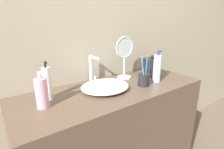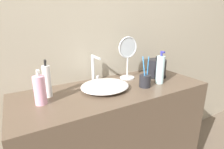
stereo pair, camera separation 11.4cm
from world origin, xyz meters
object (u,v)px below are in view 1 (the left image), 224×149
faucet (92,68)px  vanity_mirror (124,55)px  shampoo_bottle (47,83)px  toothbrush_cup (144,79)px  lotion_bottle (157,68)px  electric_kettle (152,68)px  mouthwash_bottle (42,93)px

faucet → vanity_mirror: bearing=-11.3°
shampoo_bottle → vanity_mirror: vanity_mirror is taller
toothbrush_cup → shampoo_bottle: (-0.61, 0.17, 0.05)m
lotion_bottle → vanity_mirror: bearing=123.6°
toothbrush_cup → electric_kettle: bearing=29.8°
faucet → electric_kettle: 0.50m
electric_kettle → lotion_bottle: lotion_bottle is taller
toothbrush_cup → mouthwash_bottle: (-0.66, 0.08, 0.04)m
faucet → vanity_mirror: size_ratio=0.62×
lotion_bottle → vanity_mirror: 0.26m
lotion_bottle → shampoo_bottle: (-0.75, 0.16, -0.00)m
faucet → lotion_bottle: (0.40, -0.26, -0.01)m
mouthwash_bottle → electric_kettle: bearing=3.2°
mouthwash_bottle → vanity_mirror: size_ratio=0.60×
electric_kettle → mouthwash_bottle: bearing=-176.8°
toothbrush_cup → lotion_bottle: lotion_bottle is taller
mouthwash_bottle → vanity_mirror: bearing=11.5°
lotion_bottle → vanity_mirror: vanity_mirror is taller
mouthwash_bottle → toothbrush_cup: bearing=-7.1°
toothbrush_cup → lotion_bottle: 0.15m
toothbrush_cup → lotion_bottle: bearing=2.5°
vanity_mirror → lotion_bottle: bearing=-56.4°
lotion_bottle → faucet: bearing=146.6°
electric_kettle → shampoo_bottle: (-0.84, 0.03, 0.03)m
toothbrush_cup → lotion_bottle: (0.14, 0.01, 0.06)m
lotion_bottle → mouthwash_bottle: (-0.80, 0.08, -0.02)m
shampoo_bottle → electric_kettle: bearing=-2.3°
toothbrush_cup → vanity_mirror: bearing=89.3°
electric_kettle → toothbrush_cup: 0.26m
faucet → vanity_mirror: vanity_mirror is taller
mouthwash_bottle → vanity_mirror: 0.68m
mouthwash_bottle → shampoo_bottle: bearing=57.1°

